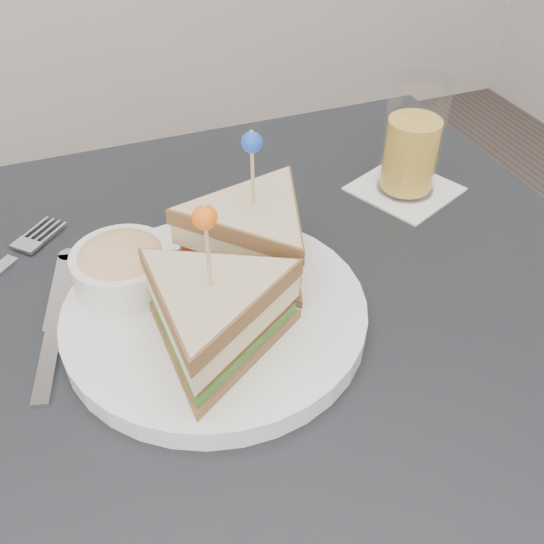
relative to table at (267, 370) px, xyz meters
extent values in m
cube|color=black|center=(0.00, 0.00, 0.06)|extent=(0.80, 0.80, 0.03)
cylinder|color=black|center=(0.35, 0.35, -0.31)|extent=(0.04, 0.04, 0.72)
cylinder|color=white|center=(-0.05, 0.01, 0.08)|extent=(0.31, 0.31, 0.02)
cylinder|color=white|center=(-0.05, 0.01, 0.10)|extent=(0.31, 0.31, 0.01)
cylinder|color=#D5B27A|center=(-0.06, -0.03, 0.20)|extent=(0.00, 0.00, 0.09)
sphere|color=#FD630F|center=(-0.06, -0.03, 0.24)|extent=(0.02, 0.02, 0.02)
cylinder|color=#D5B27A|center=(0.01, 0.06, 0.20)|extent=(0.00, 0.00, 0.09)
sphere|color=blue|center=(0.01, 0.06, 0.24)|extent=(0.02, 0.02, 0.02)
cylinder|color=white|center=(-0.12, 0.08, 0.11)|extent=(0.10, 0.10, 0.04)
ellipsoid|color=#E0B772|center=(-0.12, 0.08, 0.13)|extent=(0.09, 0.09, 0.04)
cube|color=silver|center=(-0.21, 0.20, 0.08)|extent=(0.04, 0.04, 0.00)
cube|color=silver|center=(-0.20, 0.02, 0.08)|extent=(0.04, 0.10, 0.01)
cube|color=silver|center=(-0.18, 0.11, 0.08)|extent=(0.05, 0.12, 0.00)
cylinder|color=silver|center=(-0.17, 0.17, 0.08)|extent=(0.03, 0.03, 0.00)
cube|color=white|center=(0.25, 0.16, 0.08)|extent=(0.15, 0.15, 0.00)
cylinder|color=gold|center=(0.25, 0.16, 0.13)|extent=(0.08, 0.08, 0.09)
cylinder|color=white|center=(0.25, 0.16, 0.15)|extent=(0.09, 0.09, 0.14)
cube|color=white|center=(0.25, 0.17, 0.17)|extent=(0.02, 0.02, 0.02)
cube|color=white|center=(0.24, 0.15, 0.16)|extent=(0.02, 0.02, 0.02)
camera|label=1|loc=(-0.15, -0.40, 0.50)|focal=40.00mm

